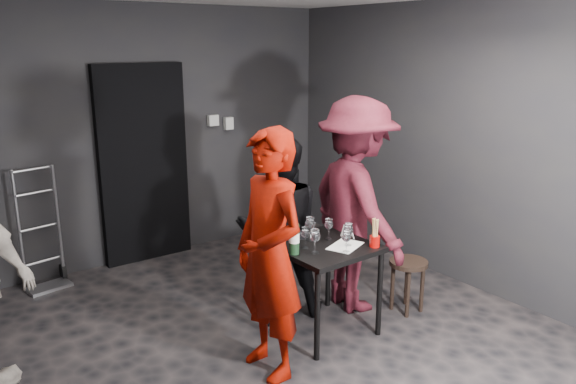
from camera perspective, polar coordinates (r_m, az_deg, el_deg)
floor at (r=4.48m, az=-1.32°, el=-16.01°), size 4.50×5.00×0.02m
wall_back at (r=6.14m, az=-14.84°, el=5.55°), size 4.50×0.04×2.70m
wall_right at (r=5.52m, az=18.25°, el=4.27°), size 0.04×5.00×2.70m
doorway at (r=6.14m, az=-14.45°, el=2.72°), size 0.95×0.10×2.10m
wallbox_upper at (r=6.43m, az=-7.63°, el=7.23°), size 0.12×0.06×0.12m
wallbox_lower at (r=6.53m, az=-6.06°, el=6.95°), size 0.10×0.06×0.14m
hand_truck at (r=5.97m, az=-23.49°, el=-6.81°), size 0.39×0.34×1.18m
tasting_table at (r=4.51m, az=3.66°, el=-6.53°), size 0.72×0.72×0.75m
stool at (r=5.05m, az=12.11°, el=-7.89°), size 0.33×0.33×0.47m
server_red at (r=3.84m, az=-1.91°, el=-4.19°), size 0.50×0.76×2.09m
woman_black at (r=4.77m, az=-0.78°, el=-3.36°), size 0.89×0.72×1.61m
man_maroon at (r=4.83m, az=7.02°, el=1.31°), size 0.95×1.61×2.35m
tasting_mat at (r=4.46m, az=5.84°, el=-5.46°), size 0.35×0.30×0.00m
wine_glass_a at (r=4.26m, az=2.76°, el=-4.89°), size 0.10×0.10×0.21m
wine_glass_b at (r=4.37m, az=1.77°, el=-4.56°), size 0.08×0.08×0.19m
wine_glass_c at (r=4.53m, az=2.27°, el=-3.61°), size 0.09×0.09×0.22m
wine_glass_d at (r=4.31m, az=5.95°, el=-4.93°), size 0.08×0.08×0.19m
wine_glass_e at (r=4.44m, az=6.14°, el=-4.22°), size 0.08×0.08×0.20m
wine_glass_f at (r=4.57m, az=4.16°, el=-3.66°), size 0.07×0.07×0.19m
wine_bottle at (r=4.24m, az=0.62°, el=-4.68°), size 0.08×0.08×0.33m
breadstick_cup at (r=4.44m, az=8.83°, el=-4.16°), size 0.08×0.08×0.25m
reserved_card at (r=4.62m, az=5.93°, el=-4.13°), size 0.10×0.14×0.10m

